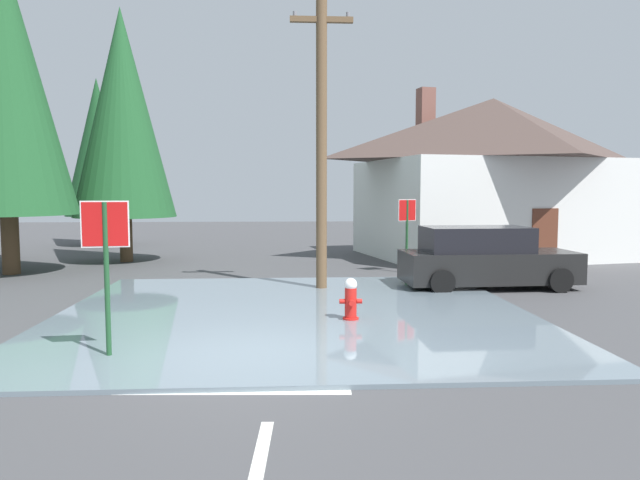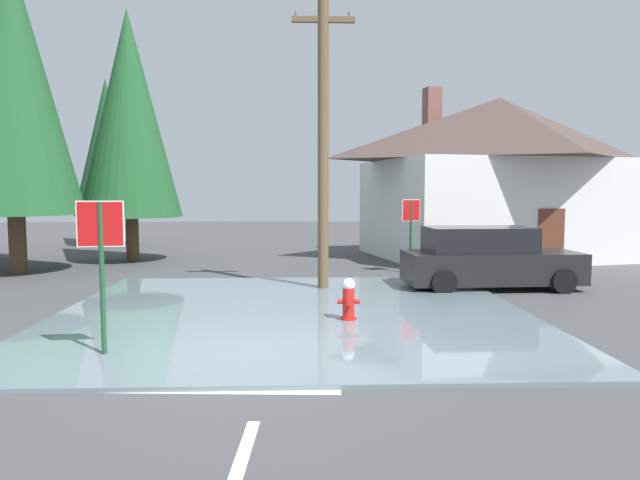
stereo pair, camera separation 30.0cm
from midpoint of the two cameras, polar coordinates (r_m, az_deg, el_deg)
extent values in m
cube|color=#424244|center=(9.46, -6.20, -11.49)|extent=(80.00, 80.00, 0.10)
cube|color=slate|center=(12.40, -1.93, -7.12)|extent=(9.81, 9.45, 0.07)
cube|color=silver|center=(8.01, -10.83, -14.20)|extent=(3.78, 0.52, 0.01)
cylinder|color=#1E4C28|center=(9.56, -19.69, -3.79)|extent=(0.08, 0.08, 2.44)
cube|color=white|center=(9.47, -19.84, 1.50)|extent=(0.71, 0.10, 0.71)
cube|color=red|center=(9.47, -19.84, 1.50)|extent=(0.67, 0.10, 0.67)
cylinder|color=red|center=(11.63, 3.55, -7.84)|extent=(0.32, 0.32, 0.11)
cylinder|color=red|center=(11.56, 3.56, -6.16)|extent=(0.23, 0.23, 0.59)
sphere|color=white|center=(11.50, 3.57, -4.38)|extent=(0.26, 0.26, 0.26)
cylinder|color=red|center=(11.54, 2.71, -6.03)|extent=(0.11, 0.10, 0.10)
cylinder|color=red|center=(11.57, 4.40, -6.01)|extent=(0.11, 0.10, 0.10)
cylinder|color=red|center=(11.39, 3.64, -6.18)|extent=(0.12, 0.11, 0.12)
cylinder|color=brown|center=(15.13, 0.88, 9.20)|extent=(0.28, 0.28, 7.50)
cube|color=brown|center=(15.69, 0.90, 20.76)|extent=(1.60, 0.14, 0.14)
cylinder|color=slate|center=(15.71, -1.73, 21.23)|extent=(0.10, 0.10, 0.12)
cylinder|color=slate|center=(15.77, 3.52, 21.15)|extent=(0.10, 0.10, 0.12)
cylinder|color=#1E4C28|center=(18.59, 9.33, 0.32)|extent=(0.08, 0.08, 2.31)
cube|color=white|center=(18.54, 9.37, 2.89)|extent=(0.62, 0.31, 0.68)
cube|color=red|center=(18.54, 9.37, 2.89)|extent=(0.59, 0.30, 0.64)
cube|color=silver|center=(24.12, 17.34, 2.92)|extent=(10.44, 8.55, 3.76)
pyramid|color=#473833|center=(24.23, 17.53, 10.27)|extent=(11.28, 9.23, 2.45)
cube|color=brown|center=(24.30, 11.25, 11.84)|extent=(0.71, 0.71, 2.20)
cube|color=#592D1E|center=(21.30, 22.03, 0.18)|extent=(0.99, 0.26, 2.00)
cube|color=black|center=(16.22, 16.94, -2.53)|extent=(4.64, 1.94, 0.81)
cube|color=black|center=(16.01, 15.79, 0.05)|extent=(2.81, 1.65, 0.66)
cylinder|color=black|center=(17.66, 20.58, -2.89)|extent=(0.65, 0.25, 0.64)
cylinder|color=black|center=(16.11, 23.22, -3.70)|extent=(0.65, 0.25, 0.64)
cylinder|color=black|center=(16.58, 10.79, -3.15)|extent=(0.65, 0.25, 0.64)
cylinder|color=black|center=(14.92, 12.57, -4.07)|extent=(0.65, 0.25, 0.64)
cylinder|color=#4C3823|center=(29.66, -19.63, 0.91)|extent=(0.39, 0.39, 1.41)
cone|color=#194723|center=(29.67, -19.85, 8.49)|extent=(3.14, 3.14, 6.44)
cylinder|color=#4C3823|center=(22.59, -17.51, 0.11)|extent=(0.46, 0.46, 1.65)
cone|color=#1E5128|center=(22.69, -17.81, 11.69)|extent=(3.66, 3.66, 7.50)
cylinder|color=#4C3823|center=(20.63, -27.10, -0.33)|extent=(0.52, 0.52, 1.86)
cone|color=#1E5128|center=(20.86, -27.67, 13.99)|extent=(4.14, 4.14, 8.49)
camera|label=1|loc=(0.15, -89.35, 0.06)|focal=32.71mm
camera|label=2|loc=(0.15, 90.65, -0.06)|focal=32.71mm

